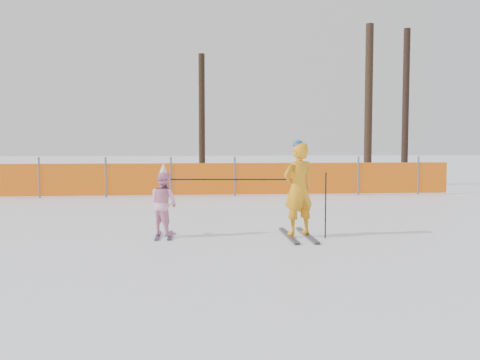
% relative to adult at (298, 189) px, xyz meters
% --- Properties ---
extents(ground, '(120.00, 120.00, 0.00)m').
position_rel_adult_xyz_m(ground, '(-1.01, -0.07, -0.86)').
color(ground, white).
rests_on(ground, ground).
extents(adult, '(0.71, 1.61, 1.74)m').
position_rel_adult_xyz_m(adult, '(0.00, 0.00, 0.00)').
color(adult, black).
rests_on(adult, ground).
extents(child, '(0.70, 0.90, 1.33)m').
position_rel_adult_xyz_m(child, '(-2.40, 0.25, -0.25)').
color(child, black).
rests_on(child, ground).
extents(ski_poles, '(2.74, 0.46, 1.17)m').
position_rel_adult_xyz_m(ski_poles, '(-0.62, 0.01, 0.01)').
color(ski_poles, black).
rests_on(ski_poles, ground).
extents(safety_fence, '(17.00, 0.06, 1.25)m').
position_rel_adult_xyz_m(safety_fence, '(-2.10, 7.38, -0.31)').
color(safety_fence, '#595960').
rests_on(safety_fence, ground).
extents(tree_trunks, '(8.44, 1.93, 6.24)m').
position_rel_adult_xyz_m(tree_trunks, '(3.90, 11.46, 2.13)').
color(tree_trunks, '#2F2115').
rests_on(tree_trunks, ground).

